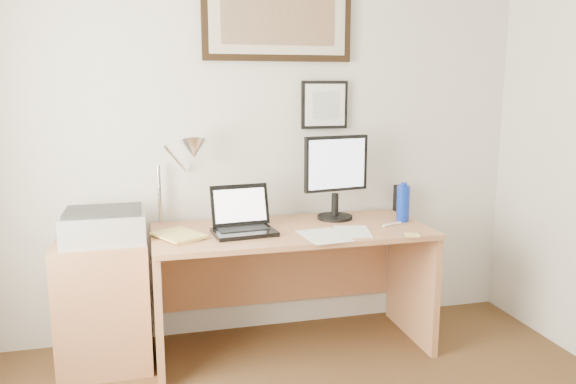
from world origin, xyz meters
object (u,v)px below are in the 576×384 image
object	(u,v)px
book	(162,239)
printer	(104,225)
side_cabinet	(104,305)
desk	(288,263)
water_bottle	(403,204)
lcd_monitor	(336,173)
laptop	(243,222)

from	to	relation	value
book	printer	xyz separation A→B (m)	(-0.30, 0.15, 0.06)
printer	side_cabinet	bearing A→B (deg)	-158.18
desk	printer	bearing A→B (deg)	-178.61
side_cabinet	printer	xyz separation A→B (m)	(0.02, 0.01, 0.45)
water_bottle	printer	world-z (taller)	water_bottle
lcd_monitor	side_cabinet	bearing A→B (deg)	-175.33
side_cabinet	printer	size ratio (longest dim) A/B	1.66
laptop	printer	world-z (taller)	laptop
side_cabinet	lcd_monitor	size ratio (longest dim) A/B	1.40
printer	water_bottle	bearing A→B (deg)	-1.61
laptop	printer	distance (m)	0.76
lcd_monitor	desk	bearing A→B (deg)	-166.28
desk	printer	world-z (taller)	printer
book	laptop	bearing A→B (deg)	10.26
water_bottle	lcd_monitor	size ratio (longest dim) A/B	0.42
lcd_monitor	water_bottle	bearing A→B (deg)	-21.76
desk	lcd_monitor	size ratio (longest dim) A/B	3.08
laptop	printer	size ratio (longest dim) A/B	0.83
lcd_monitor	printer	size ratio (longest dim) A/B	1.18
desk	lcd_monitor	xyz separation A→B (m)	(0.32, 0.08, 0.53)
water_bottle	printer	distance (m)	1.75
side_cabinet	desk	size ratio (longest dim) A/B	0.46
side_cabinet	book	world-z (taller)	book
book	lcd_monitor	size ratio (longest dim) A/B	0.54
side_cabinet	water_bottle	world-z (taller)	water_bottle
book	laptop	size ratio (longest dim) A/B	0.78
water_bottle	lcd_monitor	world-z (taller)	lcd_monitor
side_cabinet	printer	distance (m)	0.45
desk	laptop	world-z (taller)	laptop
laptop	side_cabinet	bearing A→B (deg)	175.49
side_cabinet	water_bottle	size ratio (longest dim) A/B	3.31
laptop	book	bearing A→B (deg)	-169.74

